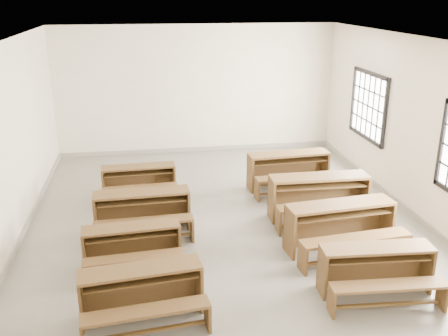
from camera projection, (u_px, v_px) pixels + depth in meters
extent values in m
plane|color=slate|center=(224.00, 220.00, 9.09)|extent=(8.50, 8.50, 0.00)
cube|color=silver|center=(224.00, 41.00, 8.03)|extent=(7.00, 8.50, 0.05)
cube|color=beige|center=(197.00, 90.00, 12.49)|extent=(7.00, 0.05, 3.20)
cube|color=beige|center=(297.00, 257.00, 4.63)|extent=(7.00, 0.05, 3.20)
cube|color=beige|center=(11.00, 145.00, 8.03)|extent=(0.05, 8.50, 3.20)
cube|color=beige|center=(412.00, 127.00, 9.09)|extent=(0.05, 8.50, 3.20)
cube|color=gray|center=(198.00, 149.00, 13.01)|extent=(7.00, 0.04, 0.10)
cube|color=gray|center=(24.00, 231.00, 8.55)|extent=(0.04, 8.50, 0.10)
cube|color=gray|center=(402.00, 205.00, 9.60)|extent=(0.04, 8.50, 0.10)
cube|color=black|center=(442.00, 142.00, 8.14)|extent=(0.06, 0.08, 1.46)
cube|color=white|center=(369.00, 106.00, 10.76)|extent=(0.02, 1.50, 1.30)
cube|color=black|center=(371.00, 74.00, 10.53)|extent=(0.06, 1.62, 0.08)
cube|color=black|center=(365.00, 137.00, 10.99)|extent=(0.06, 1.62, 0.08)
cube|color=black|center=(385.00, 114.00, 10.02)|extent=(0.06, 0.08, 1.46)
cube|color=black|center=(353.00, 99.00, 11.49)|extent=(0.06, 0.08, 1.46)
cube|color=brown|center=(140.00, 270.00, 6.19)|extent=(1.56, 0.54, 0.04)
cube|color=brown|center=(140.00, 286.00, 6.46)|extent=(1.52, 0.20, 0.65)
cube|color=brown|center=(81.00, 302.00, 6.12)|extent=(0.08, 0.38, 0.65)
cube|color=brown|center=(199.00, 285.00, 6.49)|extent=(0.08, 0.38, 0.65)
cube|color=brown|center=(141.00, 280.00, 6.22)|extent=(1.44, 0.44, 0.02)
cube|color=brown|center=(146.00, 311.00, 5.86)|extent=(1.55, 0.43, 0.04)
cube|color=brown|center=(82.00, 336.00, 5.74)|extent=(0.07, 0.27, 0.36)
cube|color=brown|center=(208.00, 315.00, 6.11)|extent=(0.07, 0.27, 0.36)
cube|color=brown|center=(147.00, 331.00, 5.96)|extent=(1.41, 0.20, 0.04)
cube|color=brown|center=(131.00, 227.00, 7.39)|extent=(1.46, 0.46, 0.04)
cube|color=brown|center=(132.00, 242.00, 7.65)|extent=(1.44, 0.14, 0.61)
cube|color=brown|center=(84.00, 252.00, 7.35)|extent=(0.06, 0.36, 0.61)
cube|color=brown|center=(178.00, 241.00, 7.65)|extent=(0.06, 0.36, 0.61)
cube|color=brown|center=(131.00, 235.00, 7.42)|extent=(1.35, 0.36, 0.02)
cube|color=brown|center=(134.00, 258.00, 7.08)|extent=(1.45, 0.35, 0.04)
cube|color=brown|center=(84.00, 275.00, 6.99)|extent=(0.05, 0.25, 0.34)
cube|color=brown|center=(183.00, 264.00, 7.29)|extent=(0.05, 0.25, 0.34)
cube|color=brown|center=(135.00, 274.00, 7.17)|extent=(1.33, 0.14, 0.04)
cube|color=brown|center=(141.00, 193.00, 8.45)|extent=(1.63, 0.46, 0.04)
cube|color=brown|center=(142.00, 208.00, 8.74)|extent=(1.62, 0.10, 0.69)
cube|color=brown|center=(95.00, 216.00, 8.43)|extent=(0.05, 0.41, 0.69)
cube|color=brown|center=(188.00, 209.00, 8.72)|extent=(0.05, 0.41, 0.69)
cube|color=brown|center=(142.00, 201.00, 8.48)|extent=(1.51, 0.36, 0.02)
cube|color=brown|center=(144.00, 221.00, 8.09)|extent=(1.63, 0.34, 0.04)
cube|color=brown|center=(95.00, 237.00, 8.02)|extent=(0.05, 0.28, 0.38)
cube|color=brown|center=(192.00, 229.00, 8.31)|extent=(0.05, 0.28, 0.38)
cube|color=brown|center=(145.00, 238.00, 8.20)|extent=(1.50, 0.10, 0.04)
cube|color=brown|center=(138.00, 167.00, 9.93)|extent=(1.46, 0.42, 0.04)
cube|color=brown|center=(139.00, 179.00, 10.19)|extent=(1.45, 0.10, 0.62)
cube|color=brown|center=(103.00, 185.00, 9.90)|extent=(0.05, 0.36, 0.62)
cube|color=brown|center=(174.00, 179.00, 10.17)|extent=(0.05, 0.36, 0.62)
cube|color=brown|center=(139.00, 173.00, 9.95)|extent=(1.35, 0.33, 0.02)
cube|color=brown|center=(140.00, 187.00, 9.61)|extent=(1.46, 0.32, 0.04)
cube|color=brown|center=(103.00, 199.00, 9.54)|extent=(0.05, 0.26, 0.34)
cube|color=brown|center=(177.00, 194.00, 9.81)|extent=(0.05, 0.26, 0.34)
cube|color=brown|center=(141.00, 200.00, 9.70)|extent=(1.34, 0.10, 0.04)
cube|color=brown|center=(377.00, 248.00, 6.72)|extent=(1.54, 0.48, 0.04)
cube|color=brown|center=(370.00, 264.00, 6.99)|extent=(1.52, 0.14, 0.65)
cube|color=brown|center=(322.00, 273.00, 6.76)|extent=(0.06, 0.38, 0.65)
cube|color=brown|center=(427.00, 267.00, 6.90)|extent=(0.06, 0.38, 0.65)
cube|color=brown|center=(377.00, 257.00, 6.74)|extent=(1.42, 0.38, 0.02)
cube|color=brown|center=(389.00, 285.00, 6.37)|extent=(1.54, 0.37, 0.04)
cube|color=brown|center=(331.00, 302.00, 6.37)|extent=(0.06, 0.27, 0.36)
cube|color=brown|center=(442.00, 296.00, 6.51)|extent=(0.06, 0.27, 0.36)
cube|color=brown|center=(387.00, 304.00, 6.47)|extent=(1.41, 0.14, 0.04)
cube|color=brown|center=(341.00, 205.00, 7.85)|extent=(1.78, 0.61, 0.04)
cube|color=brown|center=(333.00, 222.00, 8.16)|extent=(1.74, 0.22, 0.74)
cube|color=brown|center=(290.00, 233.00, 7.77)|extent=(0.09, 0.44, 0.74)
cube|color=brown|center=(386.00, 221.00, 8.18)|extent=(0.09, 0.44, 0.74)
cube|color=brown|center=(341.00, 214.00, 7.88)|extent=(1.64, 0.48, 0.02)
cube|color=brown|center=(356.00, 238.00, 7.47)|extent=(1.76, 0.48, 0.04)
cube|color=brown|center=(303.00, 259.00, 7.34)|extent=(0.07, 0.31, 0.41)
cube|color=brown|center=(404.00, 245.00, 7.75)|extent=(0.07, 0.31, 0.41)
cube|color=brown|center=(354.00, 258.00, 7.58)|extent=(1.61, 0.21, 0.04)
cube|color=brown|center=(320.00, 177.00, 8.96)|extent=(1.80, 0.49, 0.04)
cube|color=brown|center=(315.00, 193.00, 9.28)|extent=(1.79, 0.08, 0.76)
cube|color=brown|center=(272.00, 200.00, 8.98)|extent=(0.05, 0.45, 0.76)
cube|color=brown|center=(364.00, 195.00, 9.21)|extent=(0.05, 0.45, 0.76)
cube|color=brown|center=(320.00, 185.00, 8.99)|extent=(1.66, 0.37, 0.02)
cube|color=brown|center=(329.00, 206.00, 8.56)|extent=(1.80, 0.35, 0.04)
cube|color=brown|center=(279.00, 222.00, 8.52)|extent=(0.05, 0.31, 0.43)
cube|color=brown|center=(376.00, 216.00, 8.75)|extent=(0.05, 0.31, 0.43)
cube|color=brown|center=(327.00, 224.00, 8.67)|extent=(1.66, 0.09, 0.04)
cube|color=brown|center=(289.00, 154.00, 10.37)|extent=(1.72, 0.53, 0.04)
cube|color=brown|center=(285.00, 168.00, 10.67)|extent=(1.69, 0.15, 0.72)
cube|color=brown|center=(250.00, 174.00, 10.32)|extent=(0.07, 0.43, 0.72)
cube|color=brown|center=(325.00, 168.00, 10.67)|extent=(0.07, 0.43, 0.72)
cube|color=brown|center=(289.00, 161.00, 10.40)|extent=(1.58, 0.41, 0.02)
cube|color=brown|center=(297.00, 177.00, 10.00)|extent=(1.71, 0.40, 0.04)
cube|color=brown|center=(257.00, 190.00, 9.90)|extent=(0.06, 0.30, 0.40)
cube|color=brown|center=(334.00, 184.00, 10.24)|extent=(0.06, 0.30, 0.40)
cube|color=brown|center=(296.00, 191.00, 10.10)|extent=(1.57, 0.15, 0.04)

